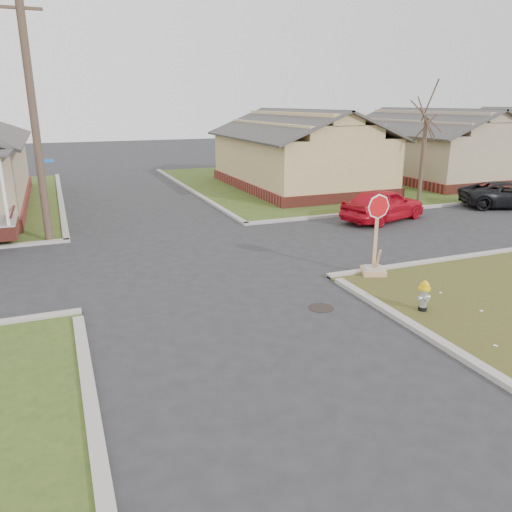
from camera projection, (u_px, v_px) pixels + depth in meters
name	position (u px, v px, depth m)	size (l,w,h in m)	color
ground	(233.00, 314.00, 12.39)	(120.00, 120.00, 0.00)	#28282A
verge_far_right	(437.00, 174.00, 36.17)	(37.00, 19.00, 0.05)	#324B1A
curbs	(184.00, 258.00, 16.82)	(80.00, 40.00, 0.12)	#A7A097
manhole	(321.00, 308.00, 12.73)	(0.64, 0.64, 0.01)	black
side_house_yellow	(299.00, 151.00, 29.93)	(7.60, 11.60, 4.70)	maroon
side_house_tan	(432.00, 146.00, 33.49)	(7.60, 11.60, 4.70)	maroon
utility_pole	(33.00, 113.00, 17.40)	(1.80, 0.28, 9.00)	#422F26
tree_mid_right	(422.00, 160.00, 25.78)	(0.22, 0.22, 4.20)	#422F26
fire_hydrant	(424.00, 294.00, 12.34)	(0.29, 0.29, 0.79)	black
stop_sign	(374.00, 257.00, 14.96)	(0.69, 0.68, 2.45)	tan
red_sedan	(383.00, 204.00, 21.91)	(1.71, 4.26, 1.45)	red
dark_pickup	(509.00, 195.00, 24.71)	(2.10, 4.55, 1.26)	black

